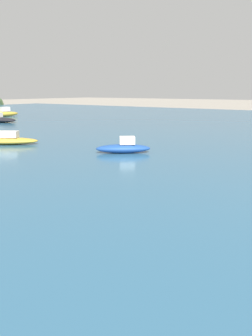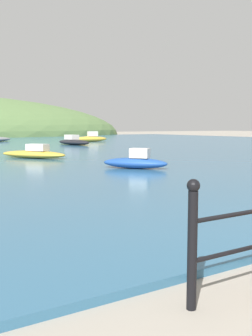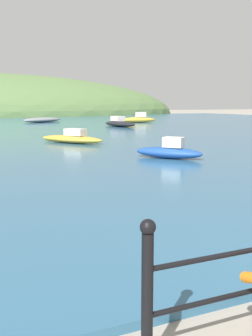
{
  "view_description": "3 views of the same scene",
  "coord_description": "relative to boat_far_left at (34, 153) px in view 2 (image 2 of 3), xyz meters",
  "views": [
    {
      "loc": [
        -9.9,
        2.5,
        2.88
      ],
      "look_at": [
        -3.8,
        6.76,
        1.12
      ],
      "focal_mm": 35.0,
      "sensor_mm": 36.0,
      "label": 1
    },
    {
      "loc": [
        -5.92,
        -1.1,
        1.67
      ],
      "look_at": [
        -1.12,
        6.54,
        0.71
      ],
      "focal_mm": 42.0,
      "sensor_mm": 36.0,
      "label": 2
    },
    {
      "loc": [
        -4.83,
        -0.93,
        2.04
      ],
      "look_at": [
        -2.03,
        5.38,
        0.89
      ],
      "focal_mm": 42.0,
      "sensor_mm": 36.0,
      "label": 3
    }
  ],
  "objects": [
    {
      "name": "boat_far_left",
      "position": [
        0.0,
        0.0,
        0.0
      ],
      "size": [
        2.91,
        3.63,
        0.7
      ],
      "color": "gold",
      "rests_on": "water"
    },
    {
      "name": "boat_green_fishing",
      "position": [
        1.63,
        -6.65,
        0.02
      ],
      "size": [
        2.15,
        2.44,
        0.76
      ],
      "color": "#1E4793",
      "rests_on": "water"
    },
    {
      "name": "boat_red_dinghy",
      "position": [
        11.64,
        16.67,
        0.11
      ],
      "size": [
        3.6,
        1.45,
        1.04
      ],
      "color": "gold",
      "rests_on": "water"
    },
    {
      "name": "boat_far_right",
      "position": [
        7.4,
        11.47,
        0.05
      ],
      "size": [
        1.95,
        4.28,
        0.85
      ],
      "color": "black",
      "rests_on": "water"
    }
  ]
}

